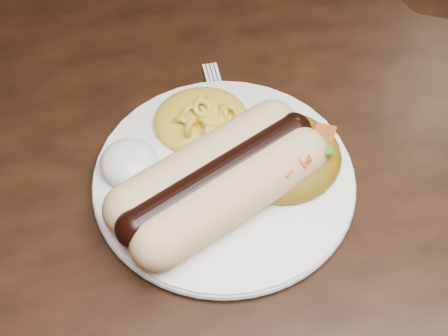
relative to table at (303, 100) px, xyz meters
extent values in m
cube|color=black|center=(0.00, 0.00, 0.07)|extent=(1.60, 0.90, 0.04)
cylinder|color=white|center=(-0.12, -0.15, 0.10)|extent=(0.26, 0.26, 0.01)
cylinder|color=#FFED95|center=(-0.12, -0.19, 0.12)|extent=(0.14, 0.09, 0.04)
cylinder|color=#FFED95|center=(-0.12, -0.16, 0.12)|extent=(0.14, 0.09, 0.04)
cylinder|color=black|center=(-0.12, -0.17, 0.13)|extent=(0.14, 0.09, 0.03)
ellipsoid|color=yellow|center=(-0.12, -0.10, 0.12)|extent=(0.10, 0.10, 0.03)
ellipsoid|color=white|center=(-0.19, -0.13, 0.12)|extent=(0.06, 0.06, 0.03)
ellipsoid|color=#9E3005|center=(-0.07, -0.15, 0.12)|extent=(0.09, 0.09, 0.04)
cube|color=white|center=(-0.10, -0.10, 0.09)|extent=(0.06, 0.12, 0.00)
camera|label=1|loc=(-0.18, -0.46, 0.54)|focal=55.00mm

